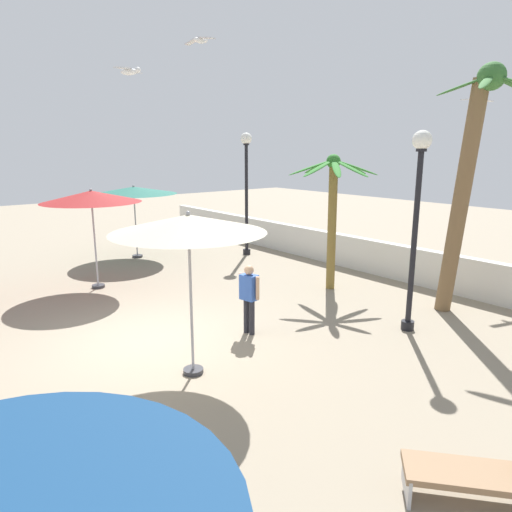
% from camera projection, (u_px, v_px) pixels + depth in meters
% --- Properties ---
extents(ground_plane, '(56.00, 56.00, 0.00)m').
position_uv_depth(ground_plane, '(152.00, 340.00, 9.68)').
color(ground_plane, gray).
extents(boundary_wall, '(25.20, 0.30, 1.08)m').
position_uv_depth(boundary_wall, '(385.00, 259.00, 14.44)').
color(boundary_wall, silver).
rests_on(boundary_wall, ground_plane).
extents(patio_umbrella_0, '(2.73, 2.73, 2.85)m').
position_uv_depth(patio_umbrella_0, '(91.00, 197.00, 12.74)').
color(patio_umbrella_0, '#333338').
rests_on(patio_umbrella_0, ground_plane).
extents(patio_umbrella_3, '(3.08, 3.08, 2.66)m').
position_uv_depth(patio_umbrella_3, '(134.00, 191.00, 16.51)').
color(patio_umbrella_3, '#333338').
rests_on(patio_umbrella_3, ground_plane).
extents(patio_umbrella_4, '(2.63, 2.63, 2.91)m').
position_uv_depth(patio_umbrella_4, '(188.00, 225.00, 7.64)').
color(patio_umbrella_4, '#333338').
rests_on(patio_umbrella_4, ground_plane).
extents(palm_tree_0, '(2.08, 2.10, 5.73)m').
position_uv_depth(palm_tree_0, '(469.00, 170.00, 10.49)').
color(palm_tree_0, brown).
rests_on(palm_tree_0, ground_plane).
extents(palm_tree_1, '(2.48, 2.48, 3.78)m').
position_uv_depth(palm_tree_1, '(333.00, 199.00, 12.71)').
color(palm_tree_1, brown).
rests_on(palm_tree_1, ground_plane).
extents(lamp_post_0, '(0.40, 0.40, 4.29)m').
position_uv_depth(lamp_post_0, '(417.00, 206.00, 9.61)').
color(lamp_post_0, black).
rests_on(lamp_post_0, ground_plane).
extents(lamp_post_1, '(0.41, 0.41, 4.49)m').
position_uv_depth(lamp_post_1, '(246.00, 176.00, 16.87)').
color(lamp_post_1, black).
rests_on(lamp_post_1, ground_plane).
extents(lounge_chair_0, '(1.77, 1.63, 0.83)m').
position_uv_depth(lounge_chair_0, '(491.00, 473.00, 5.12)').
color(lounge_chair_0, '#B7B7BC').
rests_on(lounge_chair_0, ground_plane).
extents(guest_0, '(0.55, 0.30, 1.53)m').
position_uv_depth(guest_0, '(249.00, 293.00, 9.81)').
color(guest_0, '#26262D').
rests_on(guest_0, ground_plane).
extents(seagull_0, '(0.91, 0.39, 0.14)m').
position_uv_depth(seagull_0, '(200.00, 40.00, 10.13)').
color(seagull_0, white).
extents(seagull_1, '(0.97, 0.91, 0.14)m').
position_uv_depth(seagull_1, '(130.00, 71.00, 8.44)').
color(seagull_1, white).
extents(seagull_2, '(0.45, 1.18, 0.14)m').
position_uv_depth(seagull_2, '(477.00, 100.00, 13.35)').
color(seagull_2, white).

